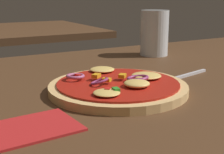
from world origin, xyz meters
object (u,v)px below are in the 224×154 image
object	(u,v)px
fork	(180,77)
napkin	(10,133)
beer_glass	(154,35)
pizza	(118,86)

from	to	relation	value
fork	napkin	world-z (taller)	fork
fork	napkin	distance (m)	0.35
fork	beer_glass	bearing A→B (deg)	65.33
beer_glass	pizza	bearing A→B (deg)	-136.06
pizza	napkin	distance (m)	0.21
beer_glass	napkin	xyz separation A→B (m)	(-0.43, -0.32, -0.05)
pizza	napkin	size ratio (longest dim) A/B	1.37
fork	beer_glass	world-z (taller)	beer_glass
pizza	beer_glass	size ratio (longest dim) A/B	1.97
napkin	fork	bearing A→B (deg)	16.44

